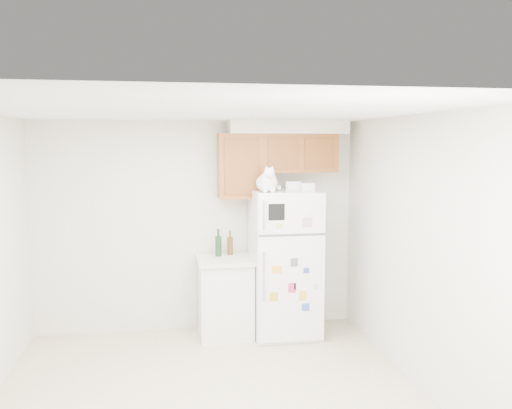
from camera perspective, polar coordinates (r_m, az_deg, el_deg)
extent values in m
cube|color=#BBAB8F|center=(4.98, -4.62, -20.30)|extent=(3.80, 4.00, 0.01)
cube|color=silver|center=(6.52, -6.28, -2.29)|extent=(3.80, 0.04, 2.50)
cube|color=silver|center=(2.65, -0.88, -15.35)|extent=(3.80, 0.04, 2.50)
cube|color=silver|center=(5.08, 17.20, -5.03)|extent=(0.04, 4.00, 2.50)
cube|color=white|center=(4.46, -4.91, 9.83)|extent=(3.80, 4.00, 0.04)
cube|color=brown|center=(6.45, 4.46, 5.44)|extent=(0.90, 0.33, 0.45)
cube|color=brown|center=(6.32, -1.73, 4.08)|extent=(0.50, 0.33, 0.75)
cube|color=silver|center=(6.44, 3.37, 8.12)|extent=(1.40, 0.37, 0.15)
cube|color=white|center=(6.36, 3.02, -6.15)|extent=(0.76, 0.72, 1.70)
cube|color=white|center=(5.89, 3.86, -0.99)|extent=(0.74, 0.03, 0.44)
cube|color=white|center=(6.06, 3.80, -8.89)|extent=(0.74, 0.03, 1.19)
cube|color=#59595B|center=(5.92, 3.84, -3.15)|extent=(0.74, 0.03, 0.02)
cylinder|color=silver|center=(5.80, 0.85, -1.15)|extent=(0.02, 0.02, 0.32)
cylinder|color=silver|center=(5.92, 0.84, -7.59)|extent=(0.02, 0.02, 0.55)
cube|color=black|center=(5.83, 2.18, -0.81)|extent=(0.18, 0.00, 0.18)
cube|color=white|center=(5.91, 2.35, -5.14)|extent=(0.22, 0.00, 0.28)
cube|color=#4F5054|center=(5.97, 4.04, -6.10)|extent=(0.08, 0.00, 0.09)
cube|color=#2F39A6|center=(6.03, 5.32, -6.94)|extent=(0.07, 0.00, 0.06)
cube|color=#B883A1|center=(5.93, 5.42, -1.86)|extent=(0.11, 0.00, 0.10)
cube|color=white|center=(5.94, 6.43, -0.82)|extent=(0.09, 0.00, 0.09)
cube|color=white|center=(6.04, 4.36, -8.58)|extent=(0.07, 0.00, 0.07)
cube|color=#C9DD4E|center=(5.86, 2.42, -2.27)|extent=(0.07, 0.00, 0.06)
cube|color=#3354B4|center=(6.13, 5.25, -10.72)|extent=(0.09, 0.00, 0.09)
cube|color=yellow|center=(5.95, 2.20, -6.88)|extent=(0.11, 0.00, 0.08)
cube|color=white|center=(5.92, 5.67, -0.67)|extent=(0.06, 0.00, 0.08)
cube|color=#BE2F58|center=(6.03, 3.82, -8.75)|extent=(0.09, 0.00, 0.11)
cube|color=gold|center=(6.02, 1.91, -9.69)|extent=(0.09, 0.00, 0.10)
cube|color=gold|center=(6.09, 4.93, -9.55)|extent=(0.08, 0.00, 0.10)
cube|color=#99C1D9|center=(6.10, 6.32, -8.59)|extent=(0.06, 0.00, 0.07)
cube|color=white|center=(6.41, -3.24, -9.84)|extent=(0.60, 0.60, 0.88)
cube|color=white|center=(6.27, -3.25, -5.86)|extent=(0.64, 0.64, 0.04)
ellipsoid|color=white|center=(6.04, 1.14, 2.27)|extent=(0.24, 0.32, 0.20)
ellipsoid|color=white|center=(5.95, 1.31, 2.64)|extent=(0.17, 0.14, 0.19)
sphere|color=white|center=(5.89, 1.40, 3.32)|extent=(0.12, 0.12, 0.12)
cone|color=white|center=(5.88, 1.10, 3.89)|extent=(0.04, 0.04, 0.05)
cone|color=white|center=(5.90, 1.71, 3.89)|extent=(0.04, 0.04, 0.05)
cone|color=#D88C8C|center=(5.88, 1.11, 3.84)|extent=(0.02, 0.02, 0.03)
cone|color=#D88C8C|center=(5.89, 1.72, 3.84)|extent=(0.02, 0.02, 0.03)
sphere|color=white|center=(5.85, 1.50, 3.11)|extent=(0.05, 0.05, 0.05)
sphere|color=white|center=(5.91, 0.98, 1.56)|extent=(0.06, 0.06, 0.06)
sphere|color=white|center=(5.93, 1.76, 1.57)|extent=(0.06, 0.06, 0.06)
cylinder|color=white|center=(6.17, 1.86, 1.76)|extent=(0.15, 0.20, 0.07)
cube|color=white|center=(6.28, 4.05, 1.99)|extent=(0.21, 0.18, 0.10)
cube|color=white|center=(6.16, 5.39, 1.85)|extent=(0.15, 0.11, 0.09)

